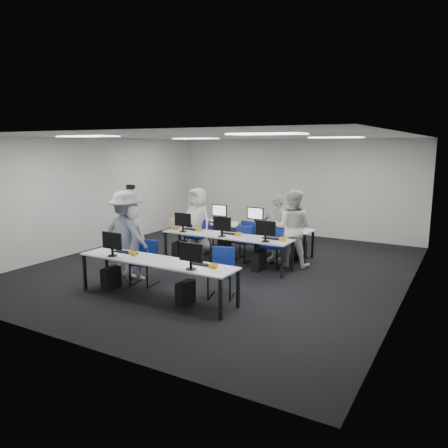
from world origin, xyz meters
The scene contains 23 objects.
room centered at (0.00, 0.00, 1.50)m, with size 9.00×9.02×3.00m.
ceiling_panels centered at (0.00, 0.00, 2.98)m, with size 5.20×4.60×0.02m.
desk_front centered at (0.00, -2.40, 0.68)m, with size 3.20×0.70×0.73m.
desk_mid centered at (0.00, 0.20, 0.68)m, with size 3.20×0.70×0.73m.
desk_back centered at (0.00, 1.60, 0.68)m, with size 3.20×0.70×0.73m.
equipment_front centered at (-0.19, -2.42, 0.36)m, with size 2.51×0.41×1.19m.
equipment_mid centered at (-0.19, 0.18, 0.36)m, with size 2.91×0.41×1.19m.
equipment_back centered at (0.19, 1.62, 0.36)m, with size 2.91×0.41×1.19m.
chair_0 centered at (-0.74, -1.86, 0.28)m, with size 0.50×0.53×0.89m.
chair_1 centered at (1.01, -1.74, 0.29)m, with size 0.58×0.61×0.92m.
chair_2 centered at (-1.21, 0.77, 0.29)m, with size 0.51×0.54×0.91m.
chair_3 centered at (0.15, 0.83, 0.30)m, with size 0.54×0.58×0.95m.
chair_4 centered at (0.97, 0.66, 0.30)m, with size 0.51×0.55×0.95m.
chair_5 centered at (-1.14, 1.03, 0.28)m, with size 0.57×0.59×0.90m.
chair_6 centered at (0.15, 0.94, 0.28)m, with size 0.54×0.57×0.88m.
chair_7 centered at (1.12, 0.97, 0.28)m, with size 0.51×0.54×0.89m.
handbag centered at (-1.45, 0.19, 0.88)m, with size 0.36×0.23×0.29m, color tan.
student_0 centered at (-1.16, -1.66, 0.80)m, with size 0.58×0.38×1.59m, color beige.
student_1 centered at (1.37, 0.93, 0.91)m, with size 0.88×0.69×1.81m, color beige.
student_2 centered at (-1.22, 0.87, 0.86)m, with size 0.84×0.55×1.72m, color beige.
student_3 centered at (0.91, 1.10, 0.82)m, with size 0.97×0.40×1.65m, color beige.
photographer centered at (-1.35, -1.70, 0.94)m, with size 1.21×0.70×1.87m, color slate.
dslr_camera centered at (-1.35, -1.52, 1.94)m, with size 0.14×0.18×0.10m, color black.
Camera 1 is at (4.95, -8.51, 2.82)m, focal length 35.00 mm.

